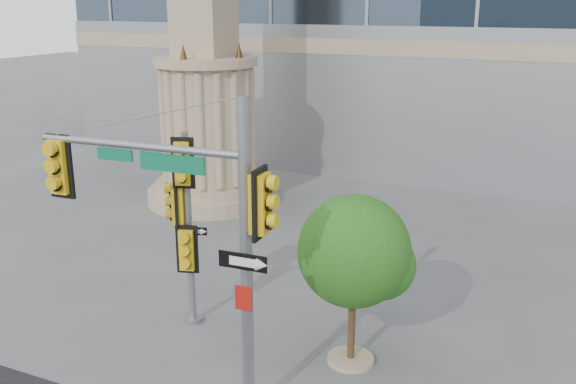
% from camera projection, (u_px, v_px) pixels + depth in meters
% --- Properties ---
extents(ground, '(120.00, 120.00, 0.00)m').
position_uv_depth(ground, '(232.00, 363.00, 12.74)').
color(ground, '#545456').
rests_on(ground, ground).
extents(monument, '(4.40, 4.40, 16.60)m').
position_uv_depth(monument, '(205.00, 44.00, 21.39)').
color(monument, tan).
rests_on(monument, ground).
extents(main_signal_pole, '(4.30, 0.60, 5.53)m').
position_uv_depth(main_signal_pole, '(191.00, 221.00, 10.57)').
color(main_signal_pole, slate).
rests_on(main_signal_pole, ground).
extents(secondary_signal_pole, '(0.81, 0.58, 4.31)m').
position_uv_depth(secondary_signal_pole, '(185.00, 216.00, 13.57)').
color(secondary_signal_pole, slate).
rests_on(secondary_signal_pole, ground).
extents(street_tree, '(2.22, 2.16, 3.45)m').
position_uv_depth(street_tree, '(356.00, 256.00, 12.13)').
color(street_tree, tan).
rests_on(street_tree, ground).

